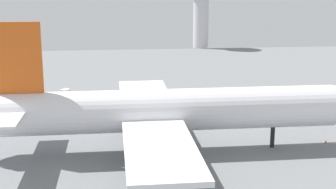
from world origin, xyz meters
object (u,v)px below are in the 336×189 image
at_px(pushback_tractor, 153,108).
at_px(control_tower, 201,6).
at_px(cargo_airplane, 168,111).
at_px(maintenance_van, 69,95).
at_px(safety_cone_nose, 326,141).

relative_size(pushback_tractor, control_tower, 0.20).
bearing_deg(cargo_airplane, pushback_tractor, 91.03).
xyz_separation_m(maintenance_van, safety_cone_nose, (45.48, -35.15, -0.86)).
bearing_deg(cargo_airplane, control_tower, 77.19).
distance_m(cargo_airplane, pushback_tractor, 24.02).
distance_m(cargo_airplane, maintenance_van, 41.00).
bearing_deg(safety_cone_nose, cargo_airplane, -177.88).
bearing_deg(cargo_airplane, maintenance_van, 117.15).
height_order(maintenance_van, safety_cone_nose, maintenance_van).
bearing_deg(control_tower, safety_cone_nose, -90.41).
bearing_deg(maintenance_van, cargo_airplane, -62.85).
height_order(cargo_airplane, safety_cone_nose, cargo_airplane).
bearing_deg(control_tower, maintenance_van, -118.27).
height_order(safety_cone_nose, control_tower, control_tower).
height_order(maintenance_van, pushback_tractor, maintenance_van).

